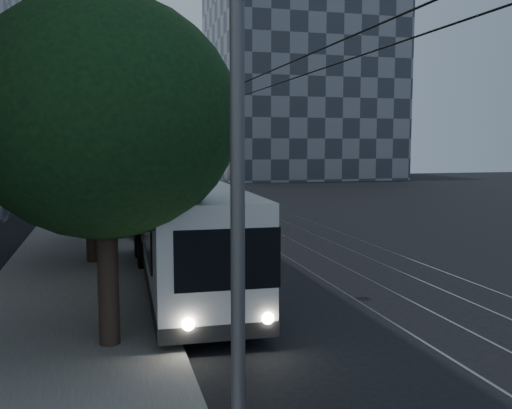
{
  "coord_description": "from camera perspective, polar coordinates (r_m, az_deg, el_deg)",
  "views": [
    {
      "loc": [
        -6.52,
        -15.25,
        4.43
      ],
      "look_at": [
        -1.5,
        3.54,
        2.33
      ],
      "focal_mm": 40.0,
      "sensor_mm": 36.0,
      "label": 1
    }
  ],
  "objects": [
    {
      "name": "tree_1",
      "position": [
        21.26,
        -16.34,
        6.5
      ],
      "size": [
        4.96,
        4.96,
        6.9
      ],
      "color": "black",
      "rests_on": "ground"
    },
    {
      "name": "tram_rails",
      "position": [
        36.66,
        -0.59,
        -0.78
      ],
      "size": [
        4.52,
        90.0,
        0.02
      ],
      "color": "#95969E",
      "rests_on": "ground"
    },
    {
      "name": "tree_3",
      "position": [
        36.82,
        -15.71,
        5.97
      ],
      "size": [
        5.27,
        5.27,
        6.84
      ],
      "color": "black",
      "rests_on": "ground"
    },
    {
      "name": "sidewalk",
      "position": [
        35.54,
        -16.41,
        -1.14
      ],
      "size": [
        5.0,
        90.0,
        0.15
      ],
      "primitive_type": "cube",
      "color": "slate",
      "rests_on": "ground"
    },
    {
      "name": "tree_0",
      "position": [
        12.27,
        -15.0,
        8.38
      ],
      "size": [
        5.59,
        5.59,
        7.48
      ],
      "color": "black",
      "rests_on": "ground"
    },
    {
      "name": "car_white_a",
      "position": [
        29.62,
        -9.51,
        -1.12
      ],
      "size": [
        3.05,
        4.6,
        1.45
      ],
      "primitive_type": "imported",
      "rotation": [
        0.0,
        0.0,
        -0.34
      ],
      "color": "silver",
      "rests_on": "ground"
    },
    {
      "name": "car_white_b",
      "position": [
        36.63,
        -9.94,
        0.29
      ],
      "size": [
        2.74,
        5.4,
        1.5
      ],
      "primitive_type": "imported",
      "rotation": [
        0.0,
        0.0,
        0.13
      ],
      "color": "#BABBBF",
      "rests_on": "ground"
    },
    {
      "name": "ground",
      "position": [
        17.17,
        8.02,
        -8.86
      ],
      "size": [
        120.0,
        120.0,
        0.0
      ],
      "primitive_type": "plane",
      "color": "black",
      "rests_on": "ground"
    },
    {
      "name": "streetlamp_far",
      "position": [
        37.23,
        -13.33,
        8.11
      ],
      "size": [
        2.34,
        0.44,
        9.6
      ],
      "color": "#58585A",
      "rests_on": "ground"
    },
    {
      "name": "car_white_c",
      "position": [
        44.48,
        -11.86,
        1.1
      ],
      "size": [
        2.35,
        3.98,
        1.24
      ],
      "primitive_type": "imported",
      "rotation": [
        0.0,
        0.0,
        0.3
      ],
      "color": "white",
      "rests_on": "ground"
    },
    {
      "name": "trolleybus",
      "position": [
        17.81,
        -6.96,
        -2.72
      ],
      "size": [
        2.95,
        12.4,
        5.63
      ],
      "rotation": [
        0.0,
        0.0,
        -0.03
      ],
      "color": "silver",
      "rests_on": "ground"
    },
    {
      "name": "tree_4",
      "position": [
        43.9,
        -14.97,
        5.09
      ],
      "size": [
        3.88,
        3.88,
        5.55
      ],
      "color": "black",
      "rests_on": "ground"
    },
    {
      "name": "tree_2",
      "position": [
        26.32,
        -15.15,
        5.6
      ],
      "size": [
        3.86,
        3.86,
        6.04
      ],
      "color": "black",
      "rests_on": "ground"
    },
    {
      "name": "pickup_silver",
      "position": [
        28.44,
        -8.59,
        -1.19
      ],
      "size": [
        4.66,
        6.56,
        1.66
      ],
      "primitive_type": "imported",
      "rotation": [
        0.0,
        0.0,
        -0.35
      ],
      "color": "#B4B6BD",
      "rests_on": "ground"
    },
    {
      "name": "building_distant_right",
      "position": [
        74.79,
        4.37,
        11.94
      ],
      "size": [
        22.0,
        18.0,
        24.0
      ],
      "primitive_type": "cube",
      "color": "#333941",
      "rests_on": "ground"
    },
    {
      "name": "overhead_wires",
      "position": [
        35.3,
        -12.47,
        4.44
      ],
      "size": [
        2.23,
        90.0,
        6.0
      ],
      "color": "black",
      "rests_on": "ground"
    },
    {
      "name": "streetlamp_near",
      "position": [
        15.45,
        -8.61,
        11.99
      ],
      "size": [
        2.42,
        0.44,
        10.0
      ],
      "color": "#58585A",
      "rests_on": "ground"
    },
    {
      "name": "tree_5",
      "position": [
        53.12,
        -14.99,
        5.32
      ],
      "size": [
        4.22,
        4.22,
        5.77
      ],
      "color": "black",
      "rests_on": "ground"
    },
    {
      "name": "car_white_d",
      "position": [
        44.97,
        -11.72,
        1.36
      ],
      "size": [
        3.23,
        4.9,
        1.55
      ],
      "primitive_type": "imported",
      "rotation": [
        0.0,
        0.0,
        -0.34
      ],
      "color": "silver",
      "rests_on": "ground"
    }
  ]
}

